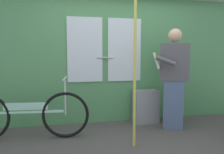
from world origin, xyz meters
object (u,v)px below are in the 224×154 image
(trash_bin_by_wall, at_px, (145,106))
(handrail_pole, at_px, (135,62))
(bicycle_near_door, at_px, (25,114))
(passenger_reading_newspaper, at_px, (173,77))

(trash_bin_by_wall, distance_m, handrail_pole, 1.36)
(trash_bin_by_wall, bearing_deg, bicycle_near_door, -168.68)
(bicycle_near_door, height_order, trash_bin_by_wall, bicycle_near_door)
(bicycle_near_door, xyz_separation_m, trash_bin_by_wall, (1.95, 0.39, -0.07))
(trash_bin_by_wall, relative_size, handrail_pole, 0.26)
(trash_bin_by_wall, height_order, handrail_pole, handrail_pole)
(passenger_reading_newspaper, relative_size, trash_bin_by_wall, 2.78)
(bicycle_near_door, relative_size, trash_bin_by_wall, 3.04)
(bicycle_near_door, distance_m, passenger_reading_newspaper, 2.31)
(passenger_reading_newspaper, distance_m, trash_bin_by_wall, 0.76)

